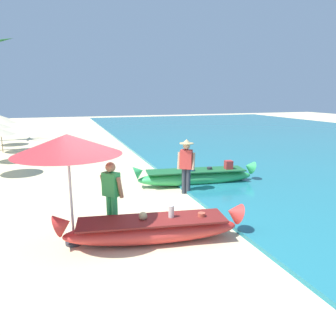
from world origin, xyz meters
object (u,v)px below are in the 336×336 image
boat_red_foreground (153,229)px  person_vendor_hatted (186,163)px  boat_green_midground (196,177)px  person_tourist_customer (112,194)px  patio_umbrella_large (67,145)px

boat_red_foreground → person_vendor_hatted: 3.64m
boat_red_foreground → person_vendor_hatted: person_vendor_hatted is taller
boat_green_midground → person_vendor_hatted: person_vendor_hatted is taller
boat_red_foreground → person_tourist_customer: 1.19m
boat_red_foreground → person_vendor_hatted: (1.94, 3.00, 0.72)m
person_vendor_hatted → person_tourist_customer: bearing=-138.9°
patio_umbrella_large → boat_red_foreground: bearing=-15.0°
person_vendor_hatted → patio_umbrella_large: (-3.55, -2.57, 1.11)m
boat_green_midground → person_vendor_hatted: 1.28m
person_vendor_hatted → person_tourist_customer: person_vendor_hatted is taller
patio_umbrella_large → person_vendor_hatted: bearing=35.8°
person_vendor_hatted → person_tourist_customer: size_ratio=1.04×
person_tourist_customer → patio_umbrella_large: (-0.86, -0.21, 1.17)m
boat_green_midground → patio_umbrella_large: (-4.25, -3.38, 1.82)m
boat_green_midground → person_vendor_hatted: bearing=-130.4°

